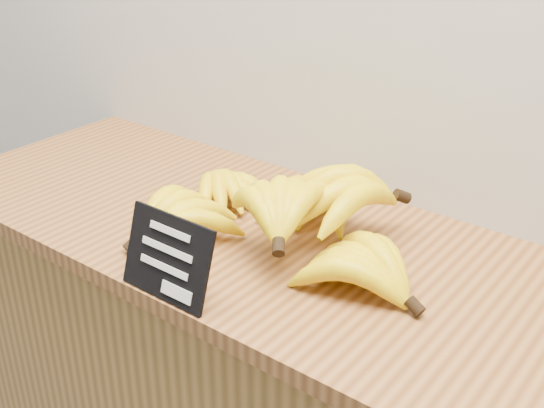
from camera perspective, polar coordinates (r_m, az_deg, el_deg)
The scene contains 3 objects.
counter_top at distance 1.20m, azimuth 1.46°, elevation -3.66°, with size 1.50×0.54×0.03m, color #98602E.
chalkboard_sign at distance 1.03m, azimuth -8.77°, elevation -4.45°, with size 0.16×0.01×0.13m, color black.
banana_pile at distance 1.15m, azimuth 1.27°, elevation -0.79°, with size 0.58×0.39×0.13m.
Camera 1 is at (0.49, 1.91, 1.51)m, focal length 45.00 mm.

